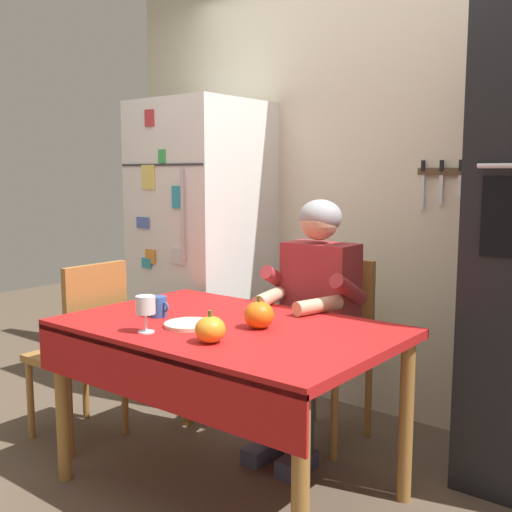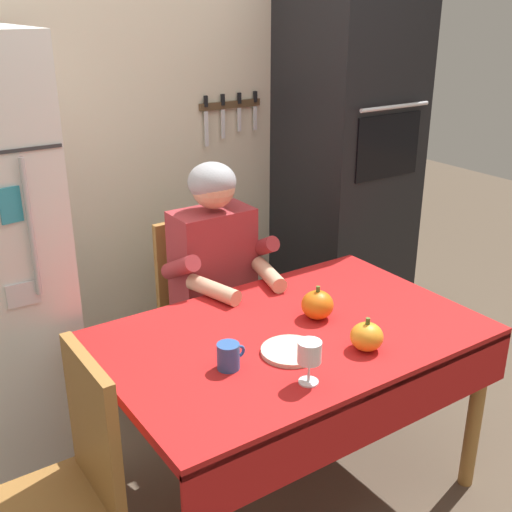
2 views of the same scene
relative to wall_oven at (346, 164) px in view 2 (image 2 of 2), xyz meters
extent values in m
plane|color=brown|center=(-1.05, -1.00, -1.05)|extent=(10.00, 10.00, 0.00)
cube|color=beige|center=(-1.00, 0.35, 0.25)|extent=(3.70, 0.10, 2.60)
cube|color=#4C3823|center=(-0.56, 0.29, 0.33)|extent=(0.36, 0.02, 0.04)
cube|color=silver|center=(-0.71, 0.28, 0.22)|extent=(0.02, 0.01, 0.18)
cube|color=black|center=(-0.71, 0.28, 0.36)|extent=(0.02, 0.01, 0.06)
cube|color=silver|center=(-0.61, 0.28, 0.24)|extent=(0.02, 0.01, 0.15)
cube|color=black|center=(-0.61, 0.28, 0.36)|extent=(0.02, 0.01, 0.06)
cube|color=silver|center=(-0.51, 0.28, 0.25)|extent=(0.02, 0.01, 0.12)
cube|color=black|center=(-0.51, 0.28, 0.36)|extent=(0.02, 0.01, 0.06)
cube|color=silver|center=(-0.41, 0.28, 0.25)|extent=(0.02, 0.01, 0.13)
cube|color=black|center=(-0.41, 0.28, 0.36)|extent=(0.02, 0.01, 0.06)
cylinder|color=silver|center=(-1.81, -0.40, 0.10)|extent=(0.02, 0.02, 0.50)
cube|color=teal|center=(-1.86, -0.39, 0.19)|extent=(0.08, 0.02, 0.13)
cube|color=silver|center=(-1.87, -0.39, -0.14)|extent=(0.12, 0.01, 0.09)
cube|color=black|center=(0.00, 0.00, 0.00)|extent=(0.60, 0.60, 2.10)
cube|color=black|center=(0.00, -0.30, 0.15)|extent=(0.42, 0.01, 0.32)
cylinder|color=silver|center=(0.00, -0.33, 0.35)|extent=(0.45, 0.02, 0.02)
cylinder|color=#9E6B33|center=(-1.69, -0.51, -0.70)|extent=(0.06, 0.06, 0.70)
cylinder|color=#9E6B33|center=(-0.41, -1.29, -0.70)|extent=(0.06, 0.06, 0.70)
cylinder|color=#9E6B33|center=(-0.41, -0.51, -0.70)|extent=(0.06, 0.06, 0.70)
cube|color=red|center=(-1.05, -0.90, -0.33)|extent=(1.40, 0.90, 0.04)
cube|color=red|center=(-1.05, -1.34, -0.43)|extent=(1.40, 0.01, 0.20)
cube|color=#9E6B33|center=(-1.00, -0.21, -0.62)|extent=(0.40, 0.40, 0.04)
cube|color=#9E6B33|center=(-1.00, -0.03, -0.36)|extent=(0.36, 0.04, 0.48)
cylinder|color=#9E6B33|center=(-1.17, -0.38, -0.84)|extent=(0.04, 0.04, 0.41)
cylinder|color=#9E6B33|center=(-1.17, -0.04, -0.84)|extent=(0.04, 0.04, 0.41)
cylinder|color=#9E6B33|center=(-0.83, -0.38, -0.84)|extent=(0.04, 0.04, 0.41)
cylinder|color=#9E6B33|center=(-0.83, -0.04, -0.84)|extent=(0.04, 0.04, 0.41)
cube|color=#38384C|center=(-1.10, -0.59, -1.01)|extent=(0.10, 0.22, 0.08)
cube|color=#38384C|center=(-0.90, -0.59, -1.01)|extent=(0.10, 0.22, 0.08)
cylinder|color=#38384C|center=(-1.10, -0.53, -0.82)|extent=(0.09, 0.09, 0.38)
cylinder|color=#38384C|center=(-0.90, -0.53, -0.82)|extent=(0.09, 0.09, 0.38)
cube|color=#38384C|center=(-1.09, -0.37, -0.55)|extent=(0.12, 0.40, 0.11)
cube|color=#38384C|center=(-0.91, -0.37, -0.55)|extent=(0.12, 0.40, 0.11)
cube|color=#9E2D33|center=(-1.00, -0.25, -0.26)|extent=(0.36, 0.20, 0.48)
cylinder|color=#9E2D33|center=(-1.20, -0.32, -0.22)|extent=(0.07, 0.26, 0.18)
cylinder|color=#9E2D33|center=(-0.80, -0.32, -0.22)|extent=(0.07, 0.26, 0.18)
cylinder|color=#D8A884|center=(-1.14, -0.49, -0.28)|extent=(0.13, 0.27, 0.07)
cylinder|color=#D8A884|center=(-0.86, -0.49, -0.28)|extent=(0.13, 0.27, 0.07)
sphere|color=#D8A884|center=(-1.00, -0.27, 0.09)|extent=(0.19, 0.19, 0.19)
ellipsoid|color=#99999E|center=(-1.00, -0.26, 0.11)|extent=(0.21, 0.21, 0.17)
cube|color=#9E6B33|center=(-1.85, -0.97, -0.36)|extent=(0.04, 0.36, 0.48)
cylinder|color=#2D569E|center=(-1.38, -0.99, -0.26)|extent=(0.08, 0.08, 0.09)
torus|color=#2D569E|center=(-1.34, -0.99, -0.26)|extent=(0.05, 0.01, 0.05)
cylinder|color=white|center=(-1.21, -1.21, -0.31)|extent=(0.07, 0.07, 0.01)
cylinder|color=white|center=(-1.21, -1.21, -0.27)|extent=(0.01, 0.01, 0.07)
cylinder|color=white|center=(-1.21, -1.21, -0.20)|extent=(0.08, 0.08, 0.07)
ellipsoid|color=orange|center=(-0.91, -1.16, -0.26)|extent=(0.12, 0.12, 0.10)
cylinder|color=#4C6023|center=(-0.91, -1.16, -0.20)|extent=(0.02, 0.02, 0.02)
ellipsoid|color=orange|center=(-0.90, -0.87, -0.25)|extent=(0.12, 0.12, 0.11)
cylinder|color=#4C6023|center=(-0.90, -0.87, -0.19)|extent=(0.02, 0.02, 0.02)
cylinder|color=beige|center=(-1.15, -1.03, -0.30)|extent=(0.21, 0.21, 0.02)
camera|label=1|loc=(0.61, -2.80, 0.32)|focal=42.93mm
camera|label=2|loc=(-2.34, -2.57, 0.84)|focal=45.00mm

